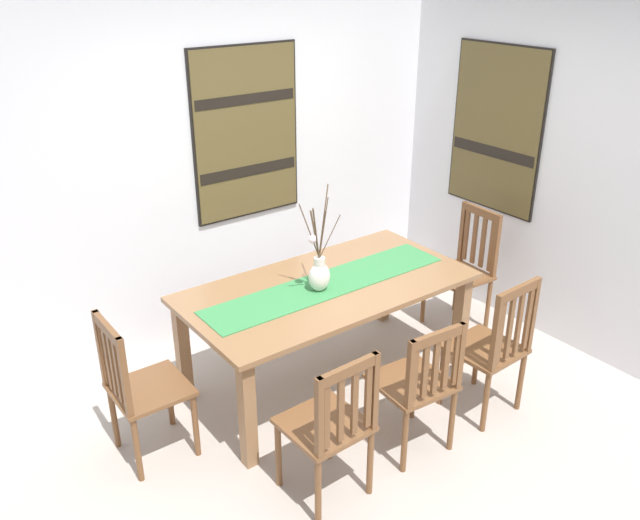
{
  "coord_description": "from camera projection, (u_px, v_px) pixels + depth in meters",
  "views": [
    {
      "loc": [
        -2.34,
        -2.37,
        2.73
      ],
      "look_at": [
        -0.01,
        0.76,
        0.93
      ],
      "focal_mm": 37.05,
      "sensor_mm": 36.0,
      "label": 1
    }
  ],
  "objects": [
    {
      "name": "painting_on_side_wall",
      "position": [
        496.0,
        129.0,
        5.13
      ],
      "size": [
        0.05,
        0.85,
        1.29
      ],
      "color": "black"
    },
    {
      "name": "wall_side",
      "position": [
        601.0,
        175.0,
        4.58
      ],
      "size": [
        0.12,
        6.4,
        2.7
      ],
      "primitive_type": "cube",
      "color": "silver",
      "rests_on": "ground_plane"
    },
    {
      "name": "table_runner",
      "position": [
        328.0,
        284.0,
        4.37
      ],
      "size": [
        1.78,
        0.36,
        0.01
      ],
      "primitive_type": "cube",
      "color": "#388447",
      "rests_on": "dining_table"
    },
    {
      "name": "dining_table",
      "position": [
        327.0,
        298.0,
        4.41
      ],
      "size": [
        1.93,
        0.99,
        0.75
      ],
      "color": "#8E6642",
      "rests_on": "ground_plane"
    },
    {
      "name": "ground_plane",
      "position": [
        393.0,
        437.0,
        4.14
      ],
      "size": [
        6.4,
        6.4,
        0.03
      ],
      "primitive_type": "cube",
      "color": "#B2A89E"
    },
    {
      "name": "chair_3",
      "position": [
        139.0,
        386.0,
        3.77
      ],
      "size": [
        0.42,
        0.42,
        0.95
      ],
      "color": "brown",
      "rests_on": "ground_plane"
    },
    {
      "name": "chair_2",
      "position": [
        493.0,
        346.0,
        4.15
      ],
      "size": [
        0.44,
        0.44,
        0.97
      ],
      "color": "brown",
      "rests_on": "ground_plane"
    },
    {
      "name": "painting_on_back_wall",
      "position": [
        246.0,
        133.0,
        4.84
      ],
      "size": [
        0.88,
        0.05,
        1.26
      ],
      "color": "black"
    },
    {
      "name": "centerpiece_vase",
      "position": [
        319.0,
        272.0,
        4.24
      ],
      "size": [
        0.3,
        0.24,
        0.68
      ],
      "color": "silver",
      "rests_on": "dining_table"
    },
    {
      "name": "chair_4",
      "position": [
        464.0,
        268.0,
        5.2
      ],
      "size": [
        0.44,
        0.44,
        0.97
      ],
      "color": "brown",
      "rests_on": "ground_plane"
    },
    {
      "name": "wall_back",
      "position": [
        234.0,
        159.0,
        4.93
      ],
      "size": [
        6.4,
        0.12,
        2.7
      ],
      "primitive_type": "cube",
      "color": "silver",
      "rests_on": "ground_plane"
    },
    {
      "name": "chair_0",
      "position": [
        418.0,
        383.0,
        3.83
      ],
      "size": [
        0.45,
        0.45,
        0.88
      ],
      "color": "brown",
      "rests_on": "ground_plane"
    },
    {
      "name": "chair_1",
      "position": [
        331.0,
        425.0,
        3.48
      ],
      "size": [
        0.43,
        0.43,
        0.92
      ],
      "color": "brown",
      "rests_on": "ground_plane"
    }
  ]
}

